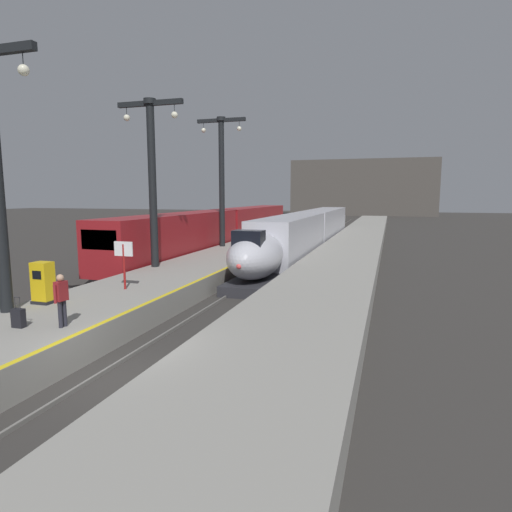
{
  "coord_description": "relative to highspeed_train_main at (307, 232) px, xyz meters",
  "views": [
    {
      "loc": [
        7.07,
        -9.95,
        5.19
      ],
      "look_at": [
        -0.02,
        12.89,
        1.8
      ],
      "focal_mm": 30.36,
      "sensor_mm": 36.0,
      "label": 1
    }
  ],
  "objects": [
    {
      "name": "passenger_near_edge",
      "position": [
        -2.67,
        -27.21,
        0.11
      ],
      "size": [
        0.25,
        0.57,
        1.69
      ],
      "color": "#23232D",
      "rests_on": "platform_left"
    },
    {
      "name": "regional_train_adjacent",
      "position": [
        -8.1,
        -0.01,
        0.2
      ],
      "size": [
        2.85,
        36.6,
        3.8
      ],
      "color": "maroon",
      "rests_on": "ground"
    },
    {
      "name": "platform_left_safety_stripe",
      "position": [
        -1.77,
        -3.32,
        -0.88
      ],
      "size": [
        0.2,
        107.8,
        0.01
      ],
      "primitive_type": "cube",
      "color": "yellow",
      "rests_on": "platform_left"
    },
    {
      "name": "platform_right",
      "position": [
        4.05,
        -3.32,
        -1.41
      ],
      "size": [
        4.8,
        110.0,
        1.05
      ],
      "primitive_type": "cube",
      "color": "gray",
      "rests_on": "ground"
    },
    {
      "name": "rail_main_right",
      "position": [
        0.75,
        -0.57,
        -1.87
      ],
      "size": [
        0.08,
        110.0,
        0.12
      ],
      "primitive_type": "cube",
      "color": "slate",
      "rests_on": "ground"
    },
    {
      "name": "departure_info_board",
      "position": [
        -4.02,
        -21.85,
        0.62
      ],
      "size": [
        0.9,
        0.1,
        2.12
      ],
      "color": "maroon",
      "rests_on": "platform_left"
    },
    {
      "name": "highspeed_train_main",
      "position": [
        0.0,
        0.0,
        0.0
      ],
      "size": [
        2.92,
        37.35,
        3.6
      ],
      "color": "silver",
      "rests_on": "ground"
    },
    {
      "name": "rail_secondary_left",
      "position": [
        -8.85,
        -0.57,
        -1.87
      ],
      "size": [
        0.08,
        110.0,
        0.12
      ],
      "primitive_type": "cube",
      "color": "slate",
      "rests_on": "ground"
    },
    {
      "name": "rail_secondary_right",
      "position": [
        -7.35,
        -0.57,
        -1.87
      ],
      "size": [
        0.08,
        110.0,
        0.12
      ],
      "primitive_type": "cube",
      "color": "slate",
      "rests_on": "ground"
    },
    {
      "name": "ground_plane",
      "position": [
        0.0,
        -28.07,
        -1.93
      ],
      "size": [
        260.0,
        260.0,
        0.0
      ],
      "primitive_type": "plane",
      "color": "#33302D"
    },
    {
      "name": "station_column_far",
      "position": [
        -5.9,
        -5.47,
        5.16
      ],
      "size": [
        4.0,
        0.68,
        10.17
      ],
      "color": "black",
      "rests_on": "platform_left"
    },
    {
      "name": "terminus_back_wall",
      "position": [
        0.0,
        73.93,
        5.07
      ],
      "size": [
        36.0,
        2.0,
        14.0
      ],
      "primitive_type": "cube",
      "color": "#4C4742",
      "rests_on": "ground"
    },
    {
      "name": "ticket_machine_yellow",
      "position": [
        -5.55,
        -24.93,
        -0.14
      ],
      "size": [
        0.76,
        0.62,
        1.6
      ],
      "color": "yellow",
      "rests_on": "platform_left"
    },
    {
      "name": "rolling_suitcase",
      "position": [
        -3.97,
        -27.67,
        -0.58
      ],
      "size": [
        0.4,
        0.22,
        0.98
      ],
      "color": "black",
      "rests_on": "platform_left"
    },
    {
      "name": "rail_main_left",
      "position": [
        -0.75,
        -0.57,
        -1.87
      ],
      "size": [
        0.08,
        110.0,
        0.12
      ],
      "primitive_type": "cube",
      "color": "slate",
      "rests_on": "ground"
    },
    {
      "name": "platform_left",
      "position": [
        -4.05,
        -3.32,
        -1.41
      ],
      "size": [
        4.8,
        110.0,
        1.05
      ],
      "primitive_type": "cube",
      "color": "gray",
      "rests_on": "ground"
    },
    {
      "name": "station_column_mid",
      "position": [
        -5.9,
        -16.06,
        4.76
      ],
      "size": [
        4.0,
        0.68,
        9.4
      ],
      "color": "black",
      "rests_on": "platform_left"
    }
  ]
}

